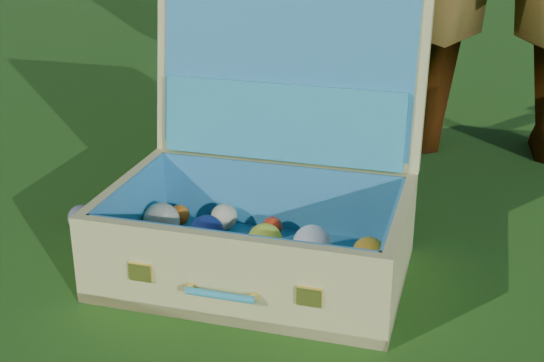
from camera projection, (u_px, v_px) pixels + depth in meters
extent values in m
plane|color=#215114|center=(281.00, 263.00, 1.61)|extent=(60.00, 60.00, 0.00)
sphere|color=teal|center=(81.00, 218.00, 1.75)|extent=(0.06, 0.06, 0.06)
cube|color=#D0C670|center=(256.00, 270.00, 1.56)|extent=(0.65, 0.48, 0.02)
cube|color=#D0C670|center=(225.00, 280.00, 1.36)|extent=(0.60, 0.11, 0.18)
cube|color=#D0C670|center=(280.00, 200.00, 1.70)|extent=(0.60, 0.11, 0.18)
cube|color=#D0C670|center=(126.00, 219.00, 1.61)|extent=(0.07, 0.35, 0.18)
cube|color=#D0C670|center=(399.00, 254.00, 1.46)|extent=(0.07, 0.35, 0.18)
cube|color=teal|center=(256.00, 264.00, 1.56)|extent=(0.60, 0.43, 0.01)
cube|color=teal|center=(228.00, 271.00, 1.37)|extent=(0.55, 0.09, 0.16)
cube|color=teal|center=(279.00, 198.00, 1.68)|extent=(0.55, 0.09, 0.16)
cube|color=teal|center=(132.00, 215.00, 1.60)|extent=(0.06, 0.35, 0.16)
cube|color=teal|center=(392.00, 248.00, 1.46)|extent=(0.06, 0.35, 0.16)
cube|color=#D0C670|center=(288.00, 70.00, 1.65)|extent=(0.61, 0.18, 0.40)
cube|color=teal|center=(285.00, 70.00, 1.63)|extent=(0.56, 0.14, 0.35)
cube|color=teal|center=(282.00, 122.00, 1.64)|extent=(0.54, 0.12, 0.17)
cube|color=#F2C659|center=(140.00, 272.00, 1.39)|extent=(0.05, 0.01, 0.03)
cube|color=#F2C659|center=(309.00, 297.00, 1.31)|extent=(0.05, 0.01, 0.03)
cylinder|color=teal|center=(220.00, 295.00, 1.34)|extent=(0.13, 0.03, 0.01)
cube|color=#F2C659|center=(190.00, 288.00, 1.37)|extent=(0.01, 0.02, 0.01)
cube|color=#F2C659|center=(253.00, 298.00, 1.34)|extent=(0.01, 0.02, 0.01)
sphere|color=#CBDB35|center=(119.00, 266.00, 1.48)|extent=(0.06, 0.06, 0.06)
sphere|color=#CBDB35|center=(174.00, 273.00, 1.45)|extent=(0.06, 0.06, 0.06)
sphere|color=orange|center=(242.00, 274.00, 1.43)|extent=(0.08, 0.08, 0.08)
sphere|color=#CBDB35|center=(298.00, 288.00, 1.39)|extent=(0.07, 0.07, 0.07)
sphere|color=#D85F12|center=(358.00, 294.00, 1.38)|extent=(0.07, 0.07, 0.07)
sphere|color=#D85F12|center=(149.00, 244.00, 1.57)|extent=(0.06, 0.06, 0.06)
sphere|color=white|center=(198.00, 249.00, 1.53)|extent=(0.08, 0.08, 0.08)
sphere|color=#101D53|center=(250.00, 256.00, 1.52)|extent=(0.06, 0.06, 0.06)
sphere|color=#B5290E|center=(301.00, 268.00, 1.48)|extent=(0.05, 0.05, 0.05)
sphere|color=#CBDB35|center=(362.00, 272.00, 1.44)|extent=(0.07, 0.07, 0.07)
sphere|color=beige|center=(161.00, 221.00, 1.65)|extent=(0.08, 0.08, 0.08)
sphere|color=#101D53|center=(207.00, 232.00, 1.60)|extent=(0.07, 0.07, 0.07)
sphere|color=#CBDB35|center=(265.00, 241.00, 1.57)|extent=(0.07, 0.07, 0.07)
sphere|color=white|center=(312.00, 244.00, 1.54)|extent=(0.08, 0.08, 0.08)
sphere|color=orange|center=(369.00, 253.00, 1.52)|extent=(0.07, 0.07, 0.07)
sphere|color=#D85F12|center=(179.00, 215.00, 1.72)|extent=(0.05, 0.05, 0.05)
sphere|color=beige|center=(224.00, 217.00, 1.69)|extent=(0.06, 0.06, 0.06)
sphere|color=#B5290E|center=(272.00, 227.00, 1.66)|extent=(0.05, 0.05, 0.05)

